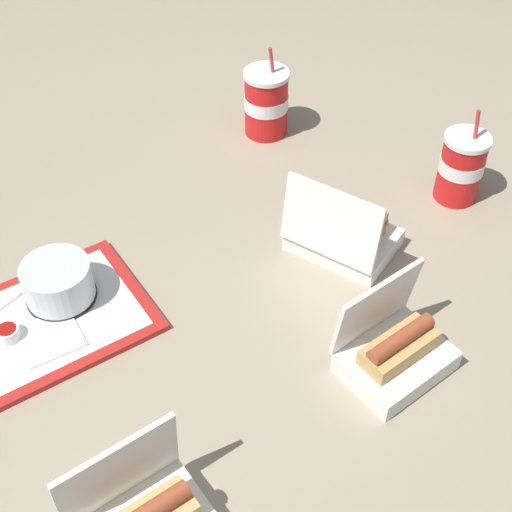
# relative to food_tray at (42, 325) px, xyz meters

# --- Properties ---
(ground_plane) EXTENTS (3.20, 3.20, 0.00)m
(ground_plane) POSITION_rel_food_tray_xyz_m (0.34, -0.16, -0.01)
(ground_plane) COLOR gray
(food_tray) EXTENTS (0.40, 0.31, 0.01)m
(food_tray) POSITION_rel_food_tray_xyz_m (0.00, 0.00, 0.00)
(food_tray) COLOR red
(food_tray) RESTS_ON ground_plane
(cake_container) EXTENTS (0.13, 0.13, 0.08)m
(cake_container) POSITION_rel_food_tray_xyz_m (0.06, 0.03, 0.04)
(cake_container) COLOR black
(cake_container) RESTS_ON food_tray
(ketchup_cup) EXTENTS (0.04, 0.04, 0.02)m
(ketchup_cup) POSITION_rel_food_tray_xyz_m (-0.06, 0.00, 0.02)
(ketchup_cup) COLOR white
(ketchup_cup) RESTS_ON food_tray
(napkin_stack) EXTENTS (0.12, 0.12, 0.00)m
(napkin_stack) POSITION_rel_food_tray_xyz_m (-0.01, -0.04, 0.01)
(napkin_stack) COLOR white
(napkin_stack) RESTS_ON food_tray
(plastic_fork) EXTENTS (0.11, 0.03, 0.00)m
(plastic_fork) POSITION_rel_food_tray_xyz_m (-0.01, 0.08, 0.01)
(plastic_fork) COLOR white
(plastic_fork) RESTS_ON food_tray
(clamshell_sandwich_right) EXTENTS (0.19, 0.22, 0.18)m
(clamshell_sandwich_right) POSITION_rel_food_tray_xyz_m (0.54, -0.21, 0.04)
(clamshell_sandwich_right) COLOR white
(clamshell_sandwich_right) RESTS_ON ground_plane
(clamshell_hotdog_left) EXTENTS (0.18, 0.15, 0.17)m
(clamshell_hotdog_left) POSITION_rel_food_tray_xyz_m (0.39, -0.46, 0.03)
(clamshell_hotdog_left) COLOR white
(clamshell_hotdog_left) RESTS_ON ground_plane
(soda_cup_corner) EXTENTS (0.10, 0.10, 0.22)m
(soda_cup_corner) POSITION_rel_food_tray_xyz_m (0.69, 0.18, 0.07)
(soda_cup_corner) COLOR red
(soda_cup_corner) RESTS_ON ground_plane
(soda_cup_center) EXTENTS (0.09, 0.09, 0.21)m
(soda_cup_center) POSITION_rel_food_tray_xyz_m (0.83, -0.26, 0.07)
(soda_cup_center) COLOR red
(soda_cup_center) RESTS_ON ground_plane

